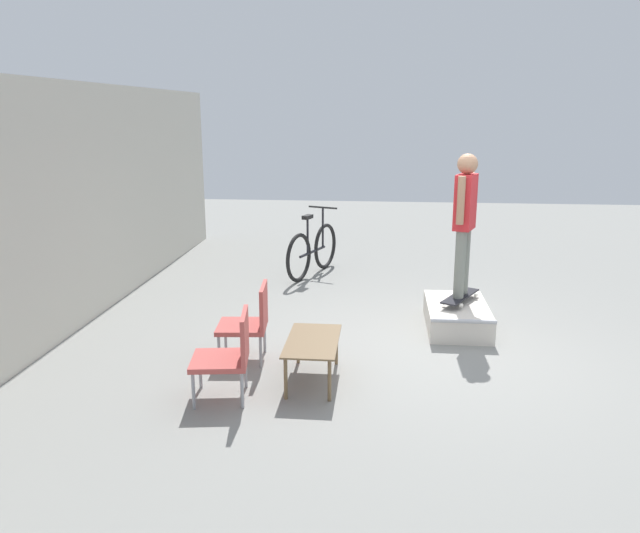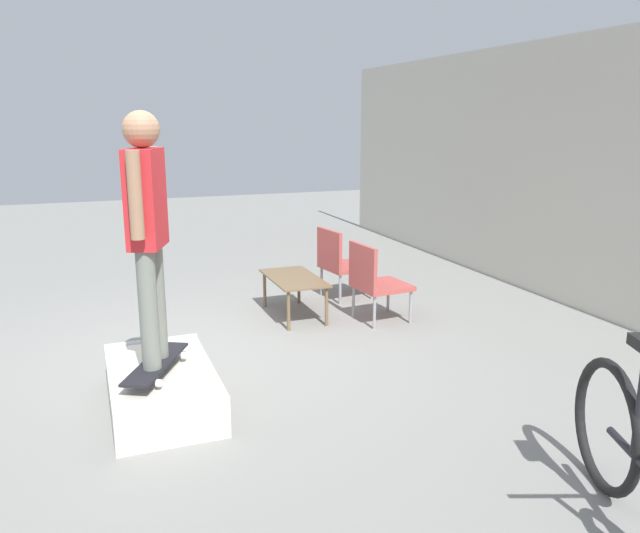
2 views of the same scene
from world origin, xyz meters
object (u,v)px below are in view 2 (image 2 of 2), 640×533
at_px(skate_ramp_box, 162,388).
at_px(patio_chair_left, 340,261).
at_px(person_skater, 147,219).
at_px(skateboard_on_ramp, 156,364).
at_px(coffee_table, 294,282).
at_px(patio_chair_right, 375,280).

xyz_separation_m(skate_ramp_box, patio_chair_left, (-2.22, 2.35, 0.31)).
distance_m(skate_ramp_box, person_skater, 1.29).
bearing_deg(skate_ramp_box, person_skater, -24.34).
bearing_deg(person_skater, skateboard_on_ramp, -178.19).
bearing_deg(skate_ramp_box, patio_chair_left, 133.31).
bearing_deg(patio_chair_left, coffee_table, 114.00).
relative_size(skate_ramp_box, coffee_table, 1.32).
relative_size(person_skater, patio_chair_right, 2.09).
relative_size(skateboard_on_ramp, patio_chair_right, 0.97).
bearing_deg(patio_chair_left, person_skater, 125.68).
height_order(skateboard_on_ramp, coffee_table, coffee_table).
distance_m(skate_ramp_box, skateboard_on_ramp, 0.25).
bearing_deg(person_skater, skate_ramp_box, 175.90).
xyz_separation_m(person_skater, patio_chair_right, (-1.36, 2.39, -0.98)).
height_order(person_skater, patio_chair_right, person_skater).
height_order(skate_ramp_box, coffee_table, coffee_table).
height_order(skate_ramp_box, patio_chair_left, patio_chair_left).
xyz_separation_m(skateboard_on_ramp, person_skater, (0.00, -0.00, 1.05)).
bearing_deg(skateboard_on_ramp, coffee_table, 165.75).
bearing_deg(person_skater, patio_chair_right, 139.83).
xyz_separation_m(skate_ramp_box, skateboard_on_ramp, (0.08, -0.04, 0.23)).
bearing_deg(patio_chair_right, skate_ramp_box, 113.22).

